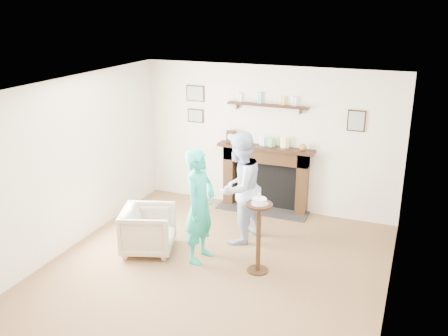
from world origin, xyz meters
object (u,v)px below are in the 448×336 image
Objects in this scene: man at (239,239)px; woman at (201,259)px; pedestal_table at (259,224)px; armchair at (150,250)px.

woman is at bearing -6.73° from man.
pedestal_table reaches higher than man.
man is at bearing -16.94° from woman.
woman is at bearing 178.63° from pedestal_table.
armchair is 0.80m from woman.
armchair is 1.81m from pedestal_table.
man is 1.50× the size of pedestal_table.
man is 1.20m from pedestal_table.
pedestal_table is at bearing -107.32° from armchair.
man is at bearing -71.71° from armchair.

